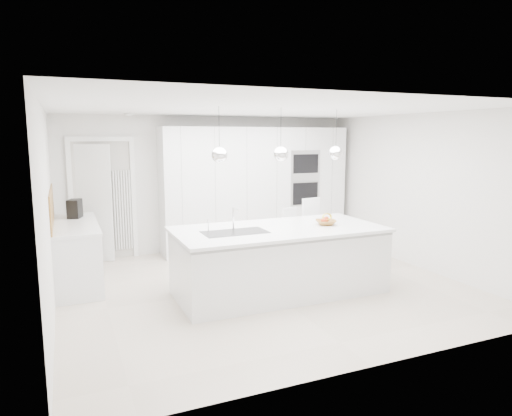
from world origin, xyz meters
name	(u,v)px	position (x,y,z in m)	size (l,w,h in m)	color
floor	(264,287)	(0.00, 0.00, 0.00)	(5.50, 5.50, 0.00)	beige
wall_back	(211,184)	(0.00, 2.50, 1.25)	(5.50, 5.50, 0.00)	silver
wall_left	(48,213)	(-2.75, 0.00, 1.25)	(5.00, 5.00, 0.00)	silver
ceiling	(265,109)	(0.00, 0.00, 2.50)	(5.50, 5.50, 0.00)	white
tall_cabinets	(256,189)	(0.80, 2.20, 1.15)	(3.60, 0.60, 2.30)	white
oven_stack	(305,178)	(1.70, 1.89, 1.35)	(0.62, 0.04, 1.05)	#A5A5A8
doorway_frame	(103,201)	(-1.95, 2.47, 1.02)	(1.11, 0.08, 2.13)	white
hallway_door	(88,204)	(-2.20, 2.42, 1.00)	(0.82, 0.04, 2.00)	white
radiator	(123,210)	(-1.63, 2.46, 0.85)	(0.32, 0.04, 1.40)	white
left_base_cabinets	(77,255)	(-2.45, 1.20, 0.43)	(0.60, 1.80, 0.86)	white
left_worktop	(75,224)	(-2.45, 1.20, 0.88)	(0.62, 1.82, 0.04)	white
oak_backsplash	(52,207)	(-2.74, 1.20, 1.15)	(0.02, 1.80, 0.50)	olive
island_base	(280,262)	(0.10, -0.30, 0.43)	(2.80, 1.20, 0.86)	white
island_worktop	(278,229)	(0.10, -0.25, 0.88)	(2.84, 1.40, 0.04)	white
island_sink	(235,238)	(-0.55, -0.30, 0.82)	(0.84, 0.44, 0.18)	#3F3F42
island_tap	(233,218)	(-0.50, -0.10, 1.05)	(0.02, 0.02, 0.30)	white
pendant_left	(219,155)	(-0.75, -0.30, 1.90)	(0.20, 0.20, 0.20)	white
pendant_mid	(281,154)	(0.10, -0.30, 1.90)	(0.20, 0.20, 0.20)	white
pendant_right	(336,153)	(0.95, -0.30, 1.90)	(0.20, 0.20, 0.20)	white
fruit_bowl	(326,222)	(0.81, -0.32, 0.94)	(0.29, 0.29, 0.07)	olive
espresso_machine	(75,209)	(-2.43, 1.67, 1.04)	(0.17, 0.26, 0.28)	black
bar_stool_left	(292,239)	(0.82, 0.70, 0.49)	(0.32, 0.45, 0.97)	white
bar_stool_right	(315,234)	(1.16, 0.58, 0.56)	(0.37, 0.52, 1.12)	white
apple_a	(324,221)	(0.76, -0.35, 0.97)	(0.07, 0.07, 0.07)	red
apple_b	(326,219)	(0.84, -0.27, 0.97)	(0.08, 0.08, 0.08)	red
apple_c	(324,221)	(0.75, -0.35, 0.97)	(0.08, 0.08, 0.08)	red
banana_bunch	(327,217)	(0.83, -0.31, 1.01)	(0.21, 0.21, 0.03)	gold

